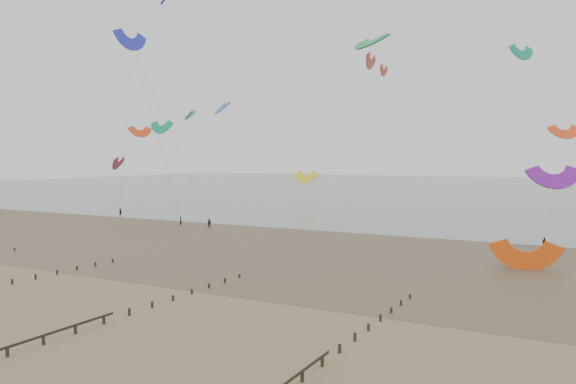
% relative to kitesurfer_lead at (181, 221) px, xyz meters
% --- Properties ---
extents(ground, '(500.00, 500.00, 0.00)m').
position_rel_kitesurfer_lead_xyz_m(ground, '(30.19, -44.49, -0.86)').
color(ground, brown).
rests_on(ground, ground).
extents(sea_and_shore, '(500.00, 665.00, 0.03)m').
position_rel_kitesurfer_lead_xyz_m(sea_and_shore, '(26.11, -10.09, -0.85)').
color(sea_and_shore, '#475654').
rests_on(sea_and_shore, ground).
extents(kitesurfer_lead, '(0.75, 0.72, 1.72)m').
position_rel_kitesurfer_lead_xyz_m(kitesurfer_lead, '(0.00, 0.00, 0.00)').
color(kitesurfer_lead, black).
rests_on(kitesurfer_lead, ground).
extents(kitesurfers, '(126.09, 23.76, 1.87)m').
position_rel_kitesurfer_lead_xyz_m(kitesurfers, '(60.40, 2.97, 0.01)').
color(kitesurfers, black).
rests_on(kitesurfers, ground).
extents(grounded_kite, '(6.69, 5.33, 3.56)m').
position_rel_kitesurfer_lead_xyz_m(grounded_kite, '(59.83, -13.58, -0.86)').
color(grounded_kite, '#FF5410').
rests_on(grounded_kite, ground).
extents(kites_airborne, '(236.56, 129.08, 41.11)m').
position_rel_kitesurfer_lead_xyz_m(kites_airborne, '(25.03, 45.94, 20.75)').
color(kites_airborne, '#0B9770').
rests_on(kites_airborne, ground).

